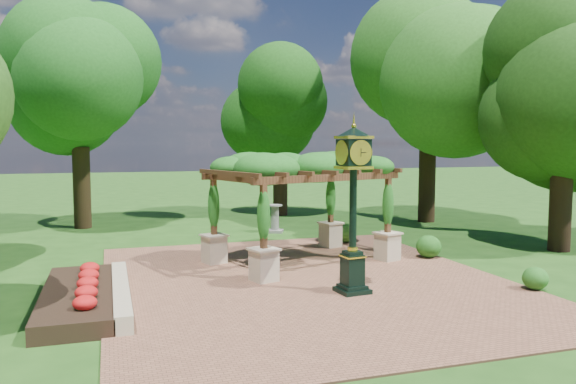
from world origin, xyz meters
name	(u,v)px	position (x,y,z in m)	size (l,w,h in m)	color
ground	(320,291)	(0.00, 0.00, 0.00)	(120.00, 120.00, 0.00)	#1E4714
brick_plaza	(306,281)	(0.00, 1.00, 0.02)	(10.00, 12.00, 0.04)	brown
border_wall	(121,293)	(-4.60, 0.50, 0.20)	(0.35, 5.00, 0.40)	#C6B793
flower_bed	(78,297)	(-5.50, 0.50, 0.18)	(1.50, 5.00, 0.36)	red
pedestal_clock	(353,194)	(0.64, -0.50, 2.39)	(0.86, 0.86, 3.98)	black
pergola	(302,173)	(0.66, 3.19, 2.68)	(5.92, 4.65, 3.26)	beige
sundial	(275,220)	(1.52, 8.93, 0.49)	(0.82, 0.82, 1.12)	gray
shrub_front	(535,278)	(4.96, -1.61, 0.31)	(0.61, 0.61, 0.55)	#235F1B
shrub_mid	(429,246)	(4.58, 2.53, 0.39)	(0.77, 0.77, 0.69)	#1E5518
shrub_back	(345,233)	(3.18, 5.75, 0.38)	(0.76, 0.76, 0.68)	#295D1B
tree_west_far	(79,84)	(-5.87, 12.61, 6.04)	(4.46, 4.46, 8.80)	#312313
tree_north	(280,111)	(3.34, 14.14, 5.15)	(4.12, 4.12, 7.52)	#341F14
tree_east_far	(429,79)	(8.99, 9.82, 6.43)	(5.96, 5.96, 9.33)	#301F12
tree_east_near	(566,82)	(9.43, 2.35, 5.56)	(5.10, 5.10, 8.09)	black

